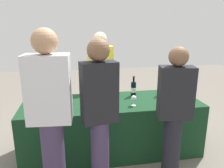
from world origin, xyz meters
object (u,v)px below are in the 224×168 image
(wine_glass_4, at_px, (164,95))
(guest_2, at_px, (174,111))
(wine_bottle_3, at_px, (133,89))
(wine_glass_0, at_px, (58,102))
(wine_bottle_2, at_px, (117,89))
(wine_glass_2, at_px, (104,98))
(guest_1, at_px, (99,112))
(wine_glass_1, at_px, (69,103))
(guest_0, at_px, (50,113))
(server_pouring, at_px, (101,79))
(wine_bottle_0, at_px, (62,92))
(wine_glass_3, at_px, (134,98))
(wine_bottle_1, at_px, (109,90))
(wine_bottle_4, at_px, (161,88))

(wine_glass_4, distance_m, guest_2, 0.55)
(wine_bottle_3, relative_size, wine_glass_0, 2.21)
(wine_bottle_2, height_order, wine_glass_2, wine_bottle_2)
(wine_bottle_2, xyz_separation_m, guest_1, (-0.36, -0.94, 0.06))
(wine_glass_1, height_order, guest_0, guest_0)
(wine_glass_4, distance_m, server_pouring, 1.15)
(wine_bottle_0, height_order, wine_glass_2, wine_bottle_0)
(wine_bottle_0, height_order, wine_glass_0, wine_bottle_0)
(wine_bottle_0, bearing_deg, wine_glass_3, -22.69)
(wine_bottle_1, relative_size, guest_0, 0.18)
(wine_bottle_1, height_order, wine_glass_1, wine_bottle_1)
(wine_bottle_1, bearing_deg, guest_2, -56.05)
(wine_bottle_1, distance_m, wine_bottle_4, 0.79)
(wine_glass_1, xyz_separation_m, guest_1, (0.32, -0.54, 0.07))
(wine_glass_4, height_order, guest_0, guest_0)
(wine_glass_1, distance_m, wine_glass_2, 0.46)
(wine_bottle_4, bearing_deg, server_pouring, 147.19)
(wine_bottle_1, distance_m, guest_0, 1.21)
(wine_bottle_3, xyz_separation_m, wine_glass_4, (0.33, -0.35, -0.01))
(wine_bottle_0, height_order, wine_glass_3, wine_bottle_0)
(guest_2, bearing_deg, guest_1, -165.23)
(wine_bottle_3, xyz_separation_m, wine_bottle_4, (0.42, -0.04, -0.00))
(wine_bottle_0, xyz_separation_m, guest_1, (0.42, -0.94, 0.05))
(wine_bottle_4, height_order, wine_glass_0, wine_bottle_4)
(wine_glass_0, distance_m, wine_glass_2, 0.59)
(wine_glass_0, height_order, guest_1, guest_1)
(guest_2, bearing_deg, server_pouring, 126.16)
(wine_bottle_2, relative_size, wine_glass_2, 2.24)
(wine_glass_1, bearing_deg, guest_2, -22.74)
(server_pouring, xyz_separation_m, guest_0, (-0.67, -1.48, 0.05))
(wine_bottle_4, distance_m, guest_2, 0.88)
(wine_glass_2, distance_m, wine_glass_3, 0.39)
(wine_glass_0, relative_size, wine_glass_2, 0.96)
(wine_bottle_2, relative_size, guest_2, 0.20)
(wine_bottle_0, relative_size, server_pouring, 0.19)
(wine_glass_2, relative_size, wine_glass_4, 1.01)
(wine_glass_2, height_order, wine_glass_4, wine_glass_2)
(wine_bottle_4, bearing_deg, wine_glass_2, -163.26)
(wine_bottle_4, height_order, wine_glass_2, wine_bottle_4)
(wine_bottle_0, relative_size, guest_0, 0.18)
(wine_bottle_1, distance_m, wine_glass_1, 0.69)
(guest_2, bearing_deg, wine_bottle_1, 135.24)
(wine_glass_4, bearing_deg, guest_2, -101.12)
(wine_bottle_2, bearing_deg, server_pouring, 108.24)
(wine_glass_0, xyz_separation_m, guest_1, (0.45, -0.61, 0.07))
(wine_bottle_1, height_order, guest_2, guest_2)
(wine_bottle_1, height_order, wine_glass_4, wine_bottle_1)
(guest_1, bearing_deg, guest_2, -6.20)
(wine_bottle_4, distance_m, wine_glass_2, 0.94)
(wine_glass_0, distance_m, wine_glass_4, 1.40)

